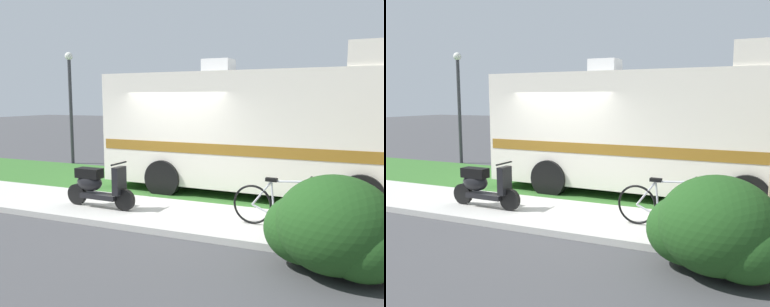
# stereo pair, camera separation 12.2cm
# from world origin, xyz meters

# --- Properties ---
(ground_plane) EXTENTS (80.00, 80.00, 0.00)m
(ground_plane) POSITION_xyz_m (0.00, 0.00, 0.00)
(ground_plane) COLOR #424244
(sidewalk) EXTENTS (24.00, 2.00, 0.12)m
(sidewalk) POSITION_xyz_m (0.00, -1.20, 0.06)
(sidewalk) COLOR beige
(sidewalk) RESTS_ON ground
(grass_strip) EXTENTS (24.00, 3.40, 0.08)m
(grass_strip) POSITION_xyz_m (0.00, 1.50, 0.04)
(grass_strip) COLOR #336628
(grass_strip) RESTS_ON ground
(motorhome_rv) EXTENTS (7.58, 2.80, 3.46)m
(motorhome_rv) POSITION_xyz_m (1.86, 1.46, 1.64)
(motorhome_rv) COLOR silver
(motorhome_rv) RESTS_ON ground
(scooter) EXTENTS (1.64, 0.50, 0.97)m
(scooter) POSITION_xyz_m (-0.98, -1.41, 0.58)
(scooter) COLOR black
(scooter) RESTS_ON ground
(bicycle) EXTENTS (1.76, 0.52, 0.91)m
(bicycle) POSITION_xyz_m (2.78, -1.32, 0.51)
(bicycle) COLOR black
(bicycle) RESTS_ON ground
(bush_by_porch) EXTENTS (1.87, 1.40, 1.32)m
(bush_by_porch) POSITION_xyz_m (3.70, -2.69, 0.63)
(bush_by_porch) COLOR #1E4719
(bush_by_porch) RESTS_ON ground
(street_lamp_post) EXTENTS (0.28, 0.28, 3.99)m
(street_lamp_post) POSITION_xyz_m (-5.71, 3.60, 2.44)
(street_lamp_post) COLOR #333338
(street_lamp_post) RESTS_ON ground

